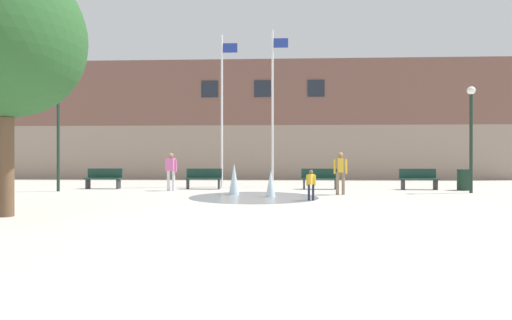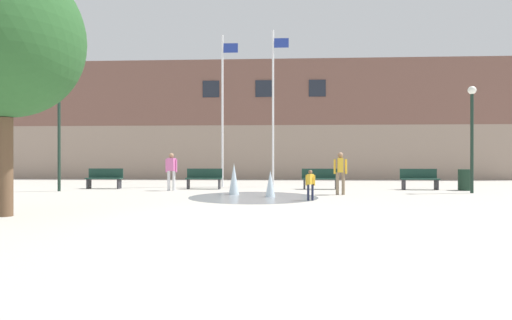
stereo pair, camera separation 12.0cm
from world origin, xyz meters
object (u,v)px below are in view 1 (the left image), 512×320
(teen_by_trashcan, at_px, (171,169))
(flagpole_left, at_px, (223,106))
(park_bench_far_left, at_px, (104,178))
(park_bench_far_right, at_px, (419,179))
(trash_can, at_px, (464,180))
(child_running, at_px, (311,183))
(street_tree_foreground, at_px, (6,37))
(flagpole_right, at_px, (273,103))
(park_bench_left_of_flagpoles, at_px, (204,178))
(lamp_post_left_lane, at_px, (58,126))
(adult_near_bench, at_px, (340,170))
(lamp_post_right_lane, at_px, (471,124))
(park_bench_near_trashcan, at_px, (320,178))

(teen_by_trashcan, relative_size, flagpole_left, 0.22)
(park_bench_far_left, bearing_deg, park_bench_far_right, 0.16)
(teen_by_trashcan, height_order, trash_can, teen_by_trashcan)
(child_running, height_order, teen_by_trashcan, teen_by_trashcan)
(street_tree_foreground, bearing_deg, trash_can, 30.44)
(flagpole_left, bearing_deg, park_bench_far_right, -9.14)
(park_bench_far_left, distance_m, flagpole_right, 8.56)
(child_running, bearing_deg, teen_by_trashcan, 92.71)
(teen_by_trashcan, bearing_deg, flagpole_left, 71.14)
(park_bench_left_of_flagpoles, height_order, lamp_post_left_lane, lamp_post_left_lane)
(child_running, relative_size, trash_can, 1.10)
(park_bench_left_of_flagpoles, distance_m, adult_near_bench, 6.25)
(park_bench_far_left, xyz_separation_m, flagpole_right, (7.66, 1.46, 3.53))
(park_bench_far_left, bearing_deg, lamp_post_right_lane, -6.23)
(child_running, relative_size, teen_by_trashcan, 0.62)
(park_bench_far_left, bearing_deg, flagpole_right, 10.78)
(flagpole_left, relative_size, lamp_post_right_lane, 1.75)
(park_bench_far_right, relative_size, trash_can, 1.78)
(adult_near_bench, bearing_deg, park_bench_far_right, -50.45)
(park_bench_far_left, height_order, trash_can, park_bench_far_left)
(flagpole_left, bearing_deg, teen_by_trashcan, -126.77)
(park_bench_near_trashcan, xyz_separation_m, lamp_post_left_lane, (-10.97, -1.66, 2.22))
(park_bench_left_of_flagpoles, xyz_separation_m, flagpole_left, (0.67, 1.43, 3.43))
(park_bench_near_trashcan, distance_m, street_tree_foreground, 12.63)
(teen_by_trashcan, bearing_deg, park_bench_far_left, -179.52)
(child_running, distance_m, street_tree_foreground, 9.09)
(teen_by_trashcan, distance_m, flagpole_right, 5.86)
(child_running, height_order, lamp_post_left_lane, lamp_post_left_lane)
(flagpole_left, xyz_separation_m, street_tree_foreground, (-3.75, -10.18, 0.25))
(park_bench_far_right, height_order, street_tree_foreground, street_tree_foreground)
(park_bench_far_right, bearing_deg, lamp_post_right_lane, -50.71)
(lamp_post_right_lane, distance_m, trash_can, 2.70)
(lamp_post_right_lane, relative_size, trash_can, 4.66)
(adult_near_bench, relative_size, trash_can, 1.77)
(park_bench_far_left, height_order, park_bench_left_of_flagpoles, same)
(adult_near_bench, xyz_separation_m, lamp_post_left_lane, (-11.42, 1.11, 1.76))
(trash_can, bearing_deg, teen_by_trashcan, -176.48)
(adult_near_bench, bearing_deg, lamp_post_left_lane, 89.02)
(teen_by_trashcan, xyz_separation_m, trash_can, (12.50, 0.77, -0.48))
(teen_by_trashcan, bearing_deg, park_bench_near_trashcan, 28.10)
(child_running, bearing_deg, park_bench_far_left, 98.54)
(lamp_post_left_lane, bearing_deg, park_bench_far_left, 51.27)
(child_running, height_order, flagpole_left, flagpole_left)
(adult_near_bench, bearing_deg, park_bench_far_left, 79.87)
(flagpole_right, xyz_separation_m, trash_can, (8.18, -1.74, -3.56))
(teen_by_trashcan, xyz_separation_m, street_tree_foreground, (-1.88, -7.68, 3.22))
(park_bench_left_of_flagpoles, bearing_deg, park_bench_near_trashcan, 0.82)
(park_bench_far_left, xyz_separation_m, lamp_post_left_lane, (-1.25, -1.56, 2.22))
(park_bench_far_left, distance_m, lamp_post_right_lane, 15.69)
(flagpole_left, distance_m, trash_can, 11.31)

